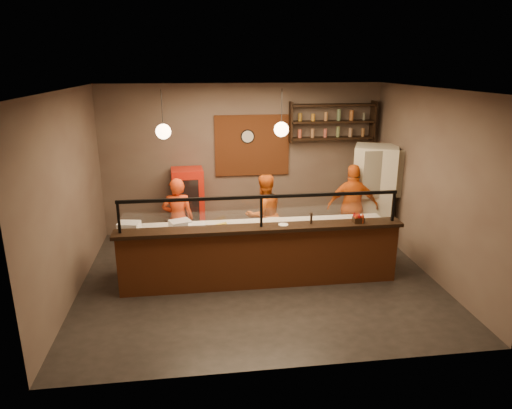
{
  "coord_description": "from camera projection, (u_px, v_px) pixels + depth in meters",
  "views": [
    {
      "loc": [
        -1.0,
        -7.16,
        3.57
      ],
      "look_at": [
        -0.01,
        0.3,
        1.25
      ],
      "focal_mm": 32.0,
      "sensor_mm": 36.0,
      "label": 1
    }
  ],
  "objects": [
    {
      "name": "wall_shelving",
      "position": [
        332.0,
        122.0,
        9.69
      ],
      "size": [
        1.84,
        0.28,
        0.85
      ],
      "color": "black",
      "rests_on": "wall_back"
    },
    {
      "name": "prep_tub_c",
      "position": [
        197.0,
        228.0,
        7.55
      ],
      "size": [
        0.3,
        0.25,
        0.14
      ],
      "primitive_type": "cube",
      "rotation": [
        0.0,
        0.0,
        -0.08
      ],
      "color": "white",
      "rests_on": "worktop"
    },
    {
      "name": "service_counter",
      "position": [
        261.0,
        258.0,
        7.53
      ],
      "size": [
        4.6,
        0.25,
        1.0
      ],
      "primitive_type": "cube",
      "color": "brown",
      "rests_on": "floor"
    },
    {
      "name": "fridge",
      "position": [
        373.0,
        194.0,
        9.4
      ],
      "size": [
        1.08,
        1.05,
        2.01
      ],
      "primitive_type": "cube",
      "rotation": [
        0.0,
        0.0,
        -0.4
      ],
      "color": "beige",
      "rests_on": "floor"
    },
    {
      "name": "red_cooler",
      "position": [
        188.0,
        204.0,
        9.63
      ],
      "size": [
        0.68,
        0.63,
        1.5
      ],
      "primitive_type": "cube",
      "rotation": [
        0.0,
        0.0,
        0.06
      ],
      "color": "red",
      "rests_on": "floor"
    },
    {
      "name": "wall_left",
      "position": [
        69.0,
        196.0,
        7.12
      ],
      "size": [
        0.0,
        5.0,
        5.0
      ],
      "primitive_type": "plane",
      "rotation": [
        1.57,
        0.0,
        1.57
      ],
      "color": "#68594C",
      "rests_on": "floor"
    },
    {
      "name": "rolling_pin",
      "position": [
        217.0,
        226.0,
        7.77
      ],
      "size": [
        0.34,
        0.25,
        0.06
      ],
      "primitive_type": "cylinder",
      "rotation": [
        0.0,
        1.57,
        0.57
      ],
      "color": "gold",
      "rests_on": "worktop"
    },
    {
      "name": "cook_left",
      "position": [
        178.0,
        219.0,
        8.52
      ],
      "size": [
        0.59,
        0.39,
        1.59
      ],
      "primitive_type": "imported",
      "rotation": [
        0.0,
        0.0,
        3.12
      ],
      "color": "red",
      "rests_on": "floor"
    },
    {
      "name": "sneeze_guard",
      "position": [
        261.0,
        208.0,
        7.28
      ],
      "size": [
        4.5,
        0.05,
        0.52
      ],
      "color": "white",
      "rests_on": "counter_ledge"
    },
    {
      "name": "pepper_mill",
      "position": [
        311.0,
        218.0,
        7.48
      ],
      "size": [
        0.05,
        0.05,
        0.18
      ],
      "primitive_type": "cylinder",
      "rotation": [
        0.0,
        0.0,
        -0.25
      ],
      "color": "black",
      "rests_on": "counter_ledge"
    },
    {
      "name": "wall_back",
      "position": [
        243.0,
        159.0,
        9.86
      ],
      "size": [
        6.0,
        0.0,
        6.0
      ],
      "primitive_type": "plane",
      "rotation": [
        1.57,
        0.0,
        0.0
      ],
      "color": "#68594C",
      "rests_on": "floor"
    },
    {
      "name": "brick_patch",
      "position": [
        252.0,
        146.0,
        9.77
      ],
      "size": [
        1.6,
        0.04,
        1.3
      ],
      "primitive_type": "cube",
      "color": "brown",
      "rests_on": "wall_back"
    },
    {
      "name": "counter_ledge",
      "position": [
        261.0,
        228.0,
        7.38
      ],
      "size": [
        4.7,
        0.37,
        0.06
      ],
      "primitive_type": "cube",
      "color": "black",
      "rests_on": "service_counter"
    },
    {
      "name": "prep_tub_b",
      "position": [
        180.0,
        225.0,
        7.65
      ],
      "size": [
        0.41,
        0.37,
        0.17
      ],
      "primitive_type": "cube",
      "rotation": [
        0.0,
        0.0,
        0.36
      ],
      "color": "silver",
      "rests_on": "worktop"
    },
    {
      "name": "pendant_right",
      "position": [
        281.0,
        129.0,
        7.45
      ],
      "size": [
        0.24,
        0.24,
        0.77
      ],
      "color": "black",
      "rests_on": "ceiling"
    },
    {
      "name": "worktop",
      "position": [
        257.0,
        227.0,
        7.9
      ],
      "size": [
        4.6,
        0.75,
        0.05
      ],
      "primitive_type": "cube",
      "color": "white",
      "rests_on": "worktop_cabinet"
    },
    {
      "name": "cook_mid",
      "position": [
        264.0,
        215.0,
        8.79
      ],
      "size": [
        0.94,
        0.84,
        1.59
      ],
      "primitive_type": "imported",
      "rotation": [
        0.0,
        0.0,
        3.51
      ],
      "color": "#C35212",
      "rests_on": "floor"
    },
    {
      "name": "ceiling",
      "position": [
        259.0,
        89.0,
        7.02
      ],
      "size": [
        6.0,
        6.0,
        0.0
      ],
      "primitive_type": "plane",
      "rotation": [
        3.14,
        0.0,
        0.0
      ],
      "color": "#3D362F",
      "rests_on": "wall_back"
    },
    {
      "name": "worktop_cabinet",
      "position": [
        257.0,
        251.0,
        8.03
      ],
      "size": [
        4.6,
        0.75,
        0.85
      ],
      "primitive_type": "cube",
      "color": "gray",
      "rests_on": "floor"
    },
    {
      "name": "cook_right",
      "position": [
        353.0,
        207.0,
        9.07
      ],
      "size": [
        1.06,
        0.58,
        1.71
      ],
      "primitive_type": "imported",
      "rotation": [
        0.0,
        0.0,
        2.97
      ],
      "color": "orange",
      "rests_on": "floor"
    },
    {
      "name": "pizza_dough",
      "position": [
        275.0,
        223.0,
        8.01
      ],
      "size": [
        0.69,
        0.69,
        0.01
      ],
      "primitive_type": "cylinder",
      "rotation": [
        0.0,
        0.0,
        -0.24
      ],
      "color": "beige",
      "rests_on": "worktop"
    },
    {
      "name": "wall_right",
      "position": [
        431.0,
        183.0,
        7.87
      ],
      "size": [
        0.0,
        5.0,
        5.0
      ],
      "primitive_type": "plane",
      "rotation": [
        1.57,
        0.0,
        -1.57
      ],
      "color": "#68594C",
      "rests_on": "floor"
    },
    {
      "name": "condiment_caddy",
      "position": [
        358.0,
        220.0,
        7.54
      ],
      "size": [
        0.18,
        0.14,
        0.09
      ],
      "primitive_type": "cube",
      "rotation": [
        0.0,
        0.0,
        0.05
      ],
      "color": "black",
      "rests_on": "counter_ledge"
    },
    {
      "name": "pendant_left",
      "position": [
        163.0,
        131.0,
        7.21
      ],
      "size": [
        0.24,
        0.24,
        0.77
      ],
      "color": "black",
      "rests_on": "ceiling"
    },
    {
      "name": "prep_tub_a",
      "position": [
        129.0,
        227.0,
        7.55
      ],
      "size": [
        0.38,
        0.33,
        0.17
      ],
      "primitive_type": "cube",
      "rotation": [
        0.0,
        0.0,
        -0.18
      ],
      "color": "white",
      "rests_on": "worktop"
    },
    {
      "name": "wall_clock",
      "position": [
        248.0,
        136.0,
        9.69
      ],
      "size": [
        0.3,
        0.04,
        0.3
      ],
      "primitive_type": "cylinder",
      "rotation": [
        1.57,
        0.0,
        0.0
      ],
      "color": "black",
      "rests_on": "wall_back"
    },
    {
      "name": "wall_front",
      "position": [
        289.0,
        247.0,
        5.12
      ],
      "size": [
        6.0,
        0.0,
        6.0
      ],
      "primitive_type": "plane",
      "rotation": [
        -1.57,
        0.0,
        0.0
      ],
      "color": "#68594C",
      "rests_on": "floor"
    },
    {
      "name": "floor",
      "position": [
        259.0,
        278.0,
        7.96
      ],
      "size": [
        6.0,
        6.0,
        0.0
      ],
      "primitive_type": "plane",
      "color": "black",
      "rests_on": "ground"
    },
    {
      "name": "small_plate",
      "position": [
        283.0,
        225.0,
        7.43
      ],
      "size": [
        0.19,
        0.19,
        0.01
      ],
      "primitive_type": "cylinder",
      "rotation": [
        0.0,
        0.0,
        -0.16
      ],
      "color": "silver",
      "rests_on": "counter_ledge"
    }
  ]
}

